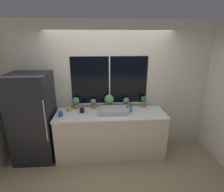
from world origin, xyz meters
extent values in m
plane|color=#937F60|center=(0.00, 0.00, 0.00)|extent=(14.00, 14.00, 0.00)
cube|color=beige|center=(0.00, 0.75, 1.35)|extent=(8.00, 0.06, 2.70)
cube|color=black|center=(0.00, 0.71, 1.51)|extent=(1.59, 0.01, 0.99)
cube|color=silver|center=(0.00, 0.71, 1.51)|extent=(0.02, 0.01, 0.99)
cube|color=silver|center=(0.00, 0.71, 1.00)|extent=(1.65, 0.04, 0.03)
cube|color=beige|center=(-2.16, 1.50, 1.35)|extent=(0.06, 7.00, 2.70)
cube|color=beige|center=(2.16, 1.50, 1.35)|extent=(0.06, 7.00, 2.70)
cube|color=beige|center=(0.00, 0.34, 0.45)|extent=(2.15, 0.68, 0.90)
cube|color=silver|center=(0.00, 0.34, 0.92)|extent=(2.17, 0.70, 0.03)
cube|color=black|center=(-1.51, 0.35, 0.87)|extent=(0.74, 0.70, 1.74)
cylinder|color=silver|center=(-1.16, -0.01, 0.96)|extent=(0.02, 0.02, 0.78)
cube|color=#ADADB2|center=(0.05, 0.35, 0.98)|extent=(0.55, 0.37, 0.09)
cylinder|color=#B7B7BC|center=(0.05, 0.56, 0.95)|extent=(0.04, 0.04, 0.03)
cylinder|color=#B7B7BC|center=(0.05, 0.56, 1.08)|extent=(0.02, 0.02, 0.23)
cylinder|color=#9E6B4C|center=(-0.71, 0.61, 0.99)|extent=(0.10, 0.10, 0.10)
sphere|color=#478E4C|center=(-0.71, 0.61, 1.11)|extent=(0.14, 0.14, 0.14)
cylinder|color=#9E6B4C|center=(-0.35, 0.61, 0.98)|extent=(0.10, 0.10, 0.09)
sphere|color=#569951|center=(-0.35, 0.61, 1.09)|extent=(0.11, 0.11, 0.11)
cylinder|color=#9E6B4C|center=(-0.01, 0.61, 0.99)|extent=(0.10, 0.10, 0.10)
sphere|color=#569951|center=(-0.01, 0.61, 1.13)|extent=(0.19, 0.19, 0.19)
cylinder|color=#9E6B4C|center=(0.35, 0.61, 0.99)|extent=(0.11, 0.11, 0.10)
sphere|color=#478E4C|center=(0.35, 0.61, 1.09)|extent=(0.12, 0.12, 0.12)
cylinder|color=#9E6B4C|center=(0.72, 0.61, 1.00)|extent=(0.09, 0.09, 0.12)
sphere|color=#2D6638|center=(0.72, 0.61, 1.12)|extent=(0.13, 0.13, 0.13)
cylinder|color=teal|center=(0.40, 0.34, 1.02)|extent=(0.05, 0.05, 0.15)
cylinder|color=black|center=(0.40, 0.34, 1.11)|extent=(0.02, 0.02, 0.04)
cylinder|color=gold|center=(-0.83, 0.49, 0.98)|extent=(0.09, 0.09, 0.08)
cylinder|color=#3351AD|center=(-0.95, 0.24, 0.99)|extent=(0.08, 0.08, 0.10)
cylinder|color=black|center=(-0.57, 0.39, 0.99)|extent=(0.09, 0.09, 0.09)
camera|label=1|loc=(-0.19, -2.84, 2.33)|focal=28.00mm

